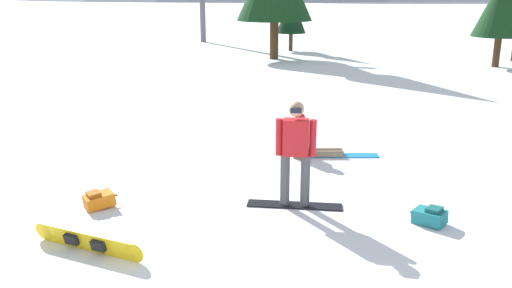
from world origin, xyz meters
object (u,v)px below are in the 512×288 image
pine_tree_short (291,6)px  snowboarder_background (309,142)px  backpack_orange (99,200)px  snowboarder_midground (296,152)px  backpack_teal (430,216)px  loose_snowboard_near_left (87,242)px

pine_tree_short → snowboarder_background: bearing=-69.8°
backpack_orange → snowboarder_background: bearing=59.7°
snowboarder_midground → snowboarder_background: (-0.59, 2.63, -0.59)m
snowboarder_midground → backpack_teal: 2.21m
backpack_teal → pine_tree_short: pine_tree_short is taller
snowboarder_midground → loose_snowboard_near_left: bearing=-128.7°
backpack_teal → snowboarder_midground: bearing=-176.4°
loose_snowboard_near_left → pine_tree_short: 24.05m
snowboarder_background → loose_snowboard_near_left: (-1.44, -5.16, -0.17)m
snowboarder_midground → snowboarder_background: 2.75m
snowboarder_midground → pine_tree_short: (-7.27, 20.83, 1.49)m
snowboarder_midground → loose_snowboard_near_left: 3.34m
backpack_teal → pine_tree_short: 22.82m
snowboarder_midground → loose_snowboard_near_left: (-2.03, -2.54, -0.76)m
loose_snowboard_near_left → backpack_orange: (-0.82, 1.28, -0.01)m
loose_snowboard_near_left → pine_tree_short: bearing=102.6°
snowboarder_background → backpack_orange: snowboarder_background is taller
snowboarder_background → loose_snowboard_near_left: snowboarder_background is taller
backpack_orange → backpack_teal: size_ratio=1.01×
snowboarder_background → pine_tree_short: 19.51m
snowboarder_background → backpack_orange: (-2.27, -3.88, -0.18)m
backpack_orange → snowboarder_midground: bearing=23.7°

